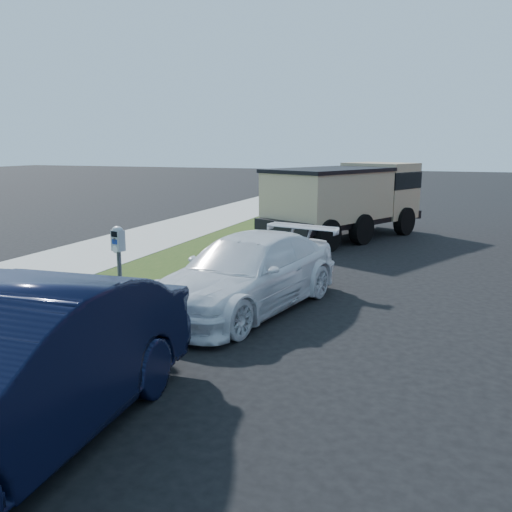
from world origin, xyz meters
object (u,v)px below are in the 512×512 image
(parking_meter, at_px, (119,252))
(white_wagon, at_px, (247,272))
(dump_truck, at_px, (348,197))
(navy_sedan, at_px, (6,376))

(parking_meter, height_order, white_wagon, parking_meter)
(dump_truck, bearing_deg, navy_sedan, -67.93)
(parking_meter, xyz_separation_m, navy_sedan, (1.14, -3.60, -0.47))
(parking_meter, height_order, dump_truck, dump_truck)
(white_wagon, bearing_deg, dump_truck, 100.63)
(navy_sedan, distance_m, dump_truck, 14.01)
(white_wagon, height_order, navy_sedan, navy_sedan)
(white_wagon, height_order, dump_truck, dump_truck)
(white_wagon, xyz_separation_m, dump_truck, (0.24, 8.59, 0.67))
(parking_meter, xyz_separation_m, white_wagon, (1.56, 1.79, -0.60))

